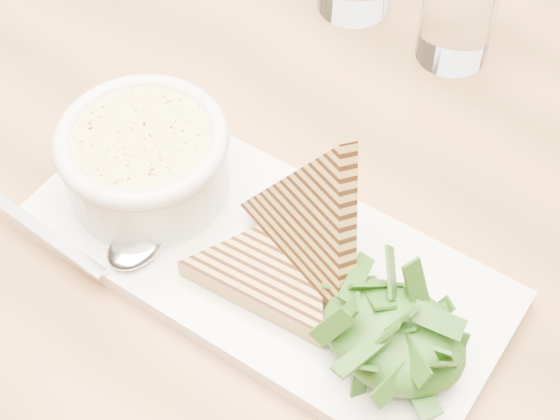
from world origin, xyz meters
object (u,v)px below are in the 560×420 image
Objects in this scene: table_top at (201,211)px; platter at (264,259)px; soup_bowl at (147,166)px; glass_far at (459,11)px.

platter is at bearing -14.17° from table_top.
soup_bowl is at bearing -178.09° from platter.
soup_bowl is at bearing -138.70° from table_top.
table_top is at bearing 41.30° from soup_bowl.
platter is 2.92× the size of soup_bowl.
platter is 0.12m from soup_bowl.
platter reaches higher than table_top.
soup_bowl is (-0.11, -0.00, 0.03)m from platter.
table_top is 0.07m from soup_bowl.
glass_far reaches higher than soup_bowl.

